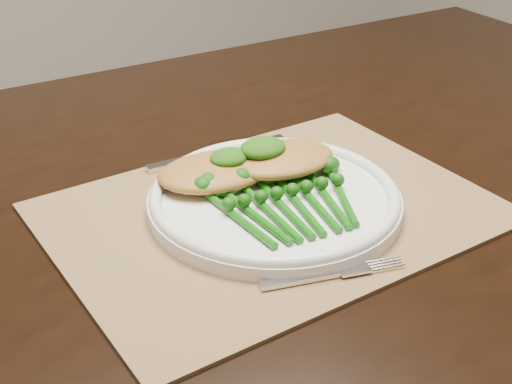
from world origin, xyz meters
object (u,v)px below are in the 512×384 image
dinner_plate (274,198)px  chicken_fillet_left (215,171)px  broccolini_bundle (292,206)px  placemat (271,212)px

dinner_plate → chicken_fillet_left: 0.08m
dinner_plate → broccolini_bundle: bearing=-91.6°
broccolini_bundle → dinner_plate: bearing=95.4°
chicken_fillet_left → broccolini_bundle: 0.11m
dinner_plate → placemat: bearing=-159.0°
placemat → chicken_fillet_left: bearing=116.7°
placemat → chicken_fillet_left: 0.08m
dinner_plate → broccolini_bundle: size_ratio=1.58×
placemat → chicken_fillet_left: chicken_fillet_left is taller
placemat → dinner_plate: bearing=18.7°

